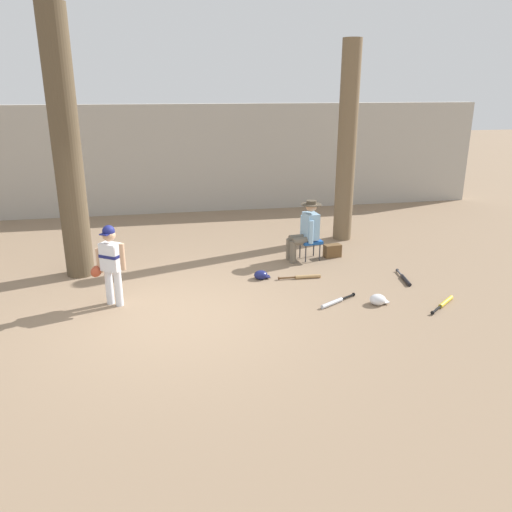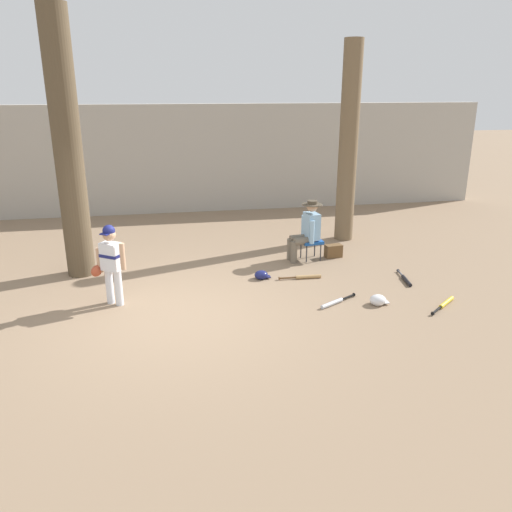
# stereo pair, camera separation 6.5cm
# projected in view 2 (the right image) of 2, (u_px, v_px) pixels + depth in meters

# --- Properties ---
(ground_plane) EXTENTS (60.00, 60.00, 0.00)m
(ground_plane) POSITION_uv_depth(u_px,v_px,m) (175.00, 316.00, 7.71)
(ground_plane) COLOR #897056
(concrete_back_wall) EXTENTS (18.00, 0.36, 2.87)m
(concrete_back_wall) POSITION_uv_depth(u_px,v_px,m) (163.00, 159.00, 13.65)
(concrete_back_wall) COLOR #ADA89E
(concrete_back_wall) RESTS_ON ground
(tree_near_player) EXTENTS (0.72, 0.72, 4.72)m
(tree_near_player) POSITION_uv_depth(u_px,v_px,m) (70.00, 165.00, 8.81)
(tree_near_player) COLOR brown
(tree_near_player) RESTS_ON ground
(tree_behind_spectator) EXTENTS (0.67, 0.67, 4.36)m
(tree_behind_spectator) POSITION_uv_depth(u_px,v_px,m) (348.00, 158.00, 11.03)
(tree_behind_spectator) COLOR brown
(tree_behind_spectator) RESTS_ON ground
(young_ballplayer) EXTENTS (0.60, 0.39, 1.31)m
(young_ballplayer) POSITION_uv_depth(u_px,v_px,m) (110.00, 260.00, 7.89)
(young_ballplayer) COLOR white
(young_ballplayer) RESTS_ON ground
(folding_stool) EXTENTS (0.44, 0.44, 0.41)m
(folding_stool) POSITION_uv_depth(u_px,v_px,m) (311.00, 242.00, 10.11)
(folding_stool) COLOR #194C9E
(folding_stool) RESTS_ON ground
(seated_spectator) EXTENTS (0.67, 0.54, 1.20)m
(seated_spectator) POSITION_uv_depth(u_px,v_px,m) (307.00, 229.00, 9.99)
(seated_spectator) COLOR #6B6051
(seated_spectator) RESTS_ON ground
(handbag_beside_stool) EXTENTS (0.36, 0.22, 0.26)m
(handbag_beside_stool) POSITION_uv_depth(u_px,v_px,m) (333.00, 251.00, 10.31)
(handbag_beside_stool) COLOR brown
(handbag_beside_stool) RESTS_ON ground
(bat_aluminum_silver) EXTENTS (0.71, 0.45, 0.07)m
(bat_aluminum_silver) POSITION_uv_depth(u_px,v_px,m) (335.00, 302.00, 8.10)
(bat_aluminum_silver) COLOR #B7BCC6
(bat_aluminum_silver) RESTS_ON ground
(bat_wood_tan) EXTENTS (0.78, 0.09, 0.07)m
(bat_wood_tan) POSITION_uv_depth(u_px,v_px,m) (305.00, 277.00, 9.18)
(bat_wood_tan) COLOR tan
(bat_wood_tan) RESTS_ON ground
(bat_yellow_trainer) EXTENTS (0.66, 0.55, 0.07)m
(bat_yellow_trainer) POSITION_uv_depth(u_px,v_px,m) (445.00, 304.00, 8.06)
(bat_yellow_trainer) COLOR yellow
(bat_yellow_trainer) RESTS_ON ground
(bat_black_composite) EXTENTS (0.18, 0.76, 0.07)m
(bat_black_composite) POSITION_uv_depth(u_px,v_px,m) (405.00, 279.00, 9.06)
(bat_black_composite) COLOR black
(bat_black_composite) RESTS_ON ground
(batting_helmet_navy) EXTENTS (0.29, 0.22, 0.17)m
(batting_helmet_navy) POSITION_uv_depth(u_px,v_px,m) (261.00, 275.00, 9.16)
(batting_helmet_navy) COLOR navy
(batting_helmet_navy) RESTS_ON ground
(batting_helmet_white) EXTENTS (0.31, 0.24, 0.18)m
(batting_helmet_white) POSITION_uv_depth(u_px,v_px,m) (378.00, 300.00, 8.08)
(batting_helmet_white) COLOR silver
(batting_helmet_white) RESTS_ON ground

